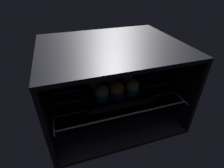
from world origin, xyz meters
TOP-DOWN VIEW (x-y plane):
  - oven_cavity at (0.00, 26.25)cm, footprint 59.00×47.00cm
  - oven_rack at (0.00, 22.00)cm, footprint 54.80×42.00cm
  - baking_tray at (0.00, 20.87)cm, footprint 28.07×28.07cm
  - muffin_row0_col0 at (-6.76, 13.93)cm, footprint 5.94×5.94cm
  - muffin_row0_col1 at (-0.09, 13.98)cm, footprint 6.09×6.09cm
  - muffin_row0_col2 at (7.06, 13.96)cm, footprint 5.87×5.87cm
  - muffin_row1_col0 at (-7.32, 21.02)cm, footprint 6.19×6.19cm
  - muffin_row1_col1 at (0.26, 21.02)cm, footprint 6.08×6.08cm
  - muffin_row1_col2 at (7.24, 21.09)cm, footprint 6.18×6.18cm
  - muffin_row2_col0 at (-6.78, 27.69)cm, footprint 5.87×5.87cm
  - muffin_row2_col1 at (0.07, 27.56)cm, footprint 5.87×5.87cm
  - muffin_row2_col2 at (6.78, 28.10)cm, footprint 6.04×6.04cm

SIDE VIEW (x-z plane):
  - oven_rack at x=0.00cm, z-range 13.20..14.00cm
  - baking_tray at x=0.00cm, z-range 13.60..15.80cm
  - oven_cavity at x=0.00cm, z-range -1.50..35.50cm
  - muffin_row2_col1 at x=0.07cm, z-range 14.89..21.49cm
  - muffin_row1_col0 at x=-7.32cm, z-range 14.77..21.66cm
  - muffin_row1_col2 at x=7.24cm, z-range 14.85..21.71cm
  - muffin_row0_col2 at x=7.06cm, z-range 14.67..22.05cm
  - muffin_row1_col1 at x=0.26cm, z-range 14.65..22.08cm
  - muffin_row0_col0 at x=-6.76cm, z-range 14.97..21.93cm
  - muffin_row2_col0 at x=-6.78cm, z-range 14.91..22.00cm
  - muffin_row2_col2 at x=6.78cm, z-range 14.71..22.29cm
  - muffin_row0_col1 at x=-0.09cm, z-range 14.92..22.15cm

